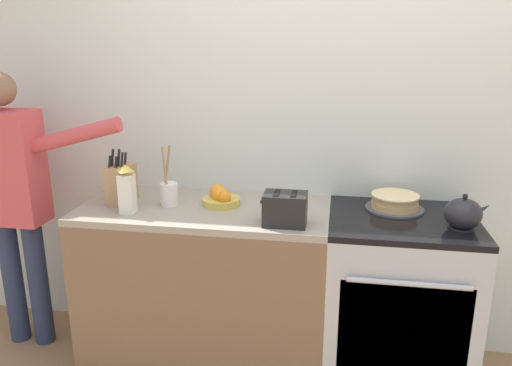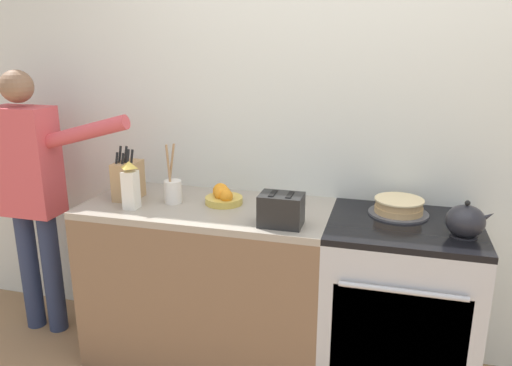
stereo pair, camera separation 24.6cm
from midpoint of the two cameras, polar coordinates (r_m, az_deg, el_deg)
name	(u,v)px [view 1 (the left image)]	position (r m, az deg, el deg)	size (l,w,h in m)	color
wall_back	(340,122)	(2.70, 7.06, 6.91)	(8.00, 0.04, 2.60)	silver
counter_cabinet	(207,284)	(2.78, -8.25, -11.47)	(1.29, 0.61, 0.89)	brown
stove_range	(396,300)	(2.67, 13.15, -12.96)	(0.71, 0.64, 0.89)	#B7BABF
layer_cake	(395,202)	(2.59, 13.00, -2.21)	(0.29, 0.29, 0.08)	#4C4C51
tea_kettle	(463,214)	(2.41, 19.98, -3.37)	(0.21, 0.17, 0.17)	#232328
knife_block	(121,184)	(2.74, -17.68, -0.12)	(0.11, 0.17, 0.29)	tan
utensil_crock	(169,193)	(2.64, -12.58, -1.14)	(0.09, 0.09, 0.31)	silver
fruit_bowl	(221,197)	(2.61, -6.77, -1.69)	(0.20, 0.20, 0.10)	gold
toaster	(285,209)	(2.31, 0.31, -3.03)	(0.22, 0.14, 0.15)	black
milk_carton	(127,190)	(2.57, -17.23, -0.82)	(0.07, 0.07, 0.25)	white
person_baker	(14,190)	(3.08, -28.03, -0.75)	(0.91, 0.20, 1.57)	#283351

